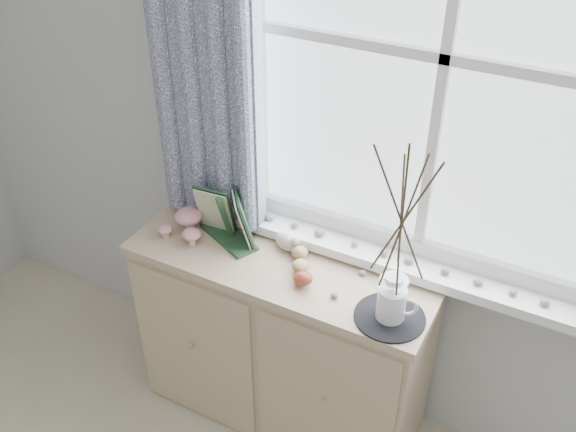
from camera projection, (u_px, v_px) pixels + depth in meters
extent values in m
cube|color=beige|center=(352.00, 136.00, 2.28)|extent=(4.00, 0.04, 2.60)
cube|color=white|center=(448.00, 56.00, 1.96)|extent=(1.30, 0.01, 1.40)
cube|color=white|center=(412.00, 265.00, 2.35)|extent=(1.45, 0.16, 0.04)
cube|color=#0A1438|center=(201.00, 19.00, 2.17)|extent=(0.44, 0.06, 1.61)
cube|color=#C6AC8A|center=(283.00, 342.00, 2.67)|extent=(1.17, 0.43, 0.81)
cube|color=#C6AC8A|center=(283.00, 263.00, 2.43)|extent=(1.20, 0.45, 0.03)
cube|color=tan|center=(195.00, 353.00, 2.63)|extent=(0.55, 0.01, 0.75)
cube|color=tan|center=(324.00, 408.00, 2.40)|extent=(0.55, 0.01, 0.75)
cylinder|color=beige|center=(189.00, 224.00, 2.55)|extent=(0.03, 0.03, 0.07)
ellipsoid|color=#AD0513|center=(189.00, 216.00, 2.53)|extent=(0.11, 0.11, 0.06)
cylinder|color=beige|center=(192.00, 240.00, 2.48)|extent=(0.03, 0.03, 0.05)
ellipsoid|color=#AD0513|center=(191.00, 234.00, 2.47)|extent=(0.08, 0.08, 0.04)
cylinder|color=beige|center=(166.00, 233.00, 2.53)|extent=(0.03, 0.03, 0.04)
ellipsoid|color=#AD0513|center=(165.00, 229.00, 2.51)|extent=(0.06, 0.06, 0.03)
ellipsoid|color=tan|center=(301.00, 266.00, 2.34)|extent=(0.06, 0.05, 0.08)
ellipsoid|color=tan|center=(300.00, 252.00, 2.41)|extent=(0.06, 0.05, 0.08)
ellipsoid|color=#953720|center=(303.00, 279.00, 2.28)|extent=(0.06, 0.05, 0.08)
cylinder|color=black|center=(390.00, 317.00, 2.16)|extent=(0.24, 0.24, 0.01)
cylinder|color=white|center=(391.00, 303.00, 2.13)|extent=(0.12, 0.12, 0.12)
cone|color=white|center=(394.00, 285.00, 2.08)|extent=(0.10, 0.10, 0.04)
cylinder|color=white|center=(394.00, 280.00, 2.07)|extent=(0.06, 0.06, 0.03)
torus|color=white|center=(407.00, 307.00, 2.10)|extent=(0.07, 0.03, 0.07)
ellipsoid|color=gray|center=(334.00, 296.00, 2.24)|extent=(0.03, 0.03, 0.02)
ellipsoid|color=gray|center=(362.00, 273.00, 2.34)|extent=(0.03, 0.03, 0.02)
ellipsoid|color=gray|center=(396.00, 313.00, 2.17)|extent=(0.03, 0.03, 0.02)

